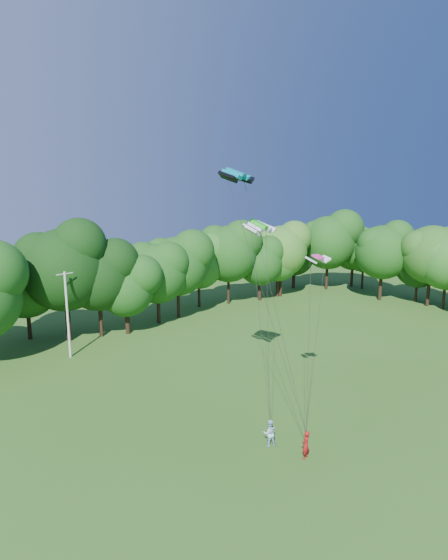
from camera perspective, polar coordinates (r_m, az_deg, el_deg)
ground at (r=27.32m, az=16.97°, el=-25.40°), size 160.00×160.00×0.00m
utility_pole at (r=45.74m, az=-19.77°, el=-4.21°), size 1.73×0.40×8.72m
kite_flyer_left at (r=29.11m, az=10.62°, el=-20.41°), size 0.76×0.59×1.83m
kite_flyer_right at (r=30.02m, az=5.97°, el=-19.24°), size 1.11×1.04×1.81m
kite_teal at (r=29.24m, az=1.61°, el=13.91°), size 3.18×2.33×0.62m
kite_green at (r=32.62m, az=4.60°, el=7.32°), size 3.33×2.31×0.73m
kite_pink at (r=29.49m, az=12.17°, el=3.00°), size 1.75×1.18×0.25m
tree_back_center at (r=50.77m, az=-16.12°, el=0.91°), size 8.17×8.17×11.88m
tree_back_east at (r=69.19m, az=7.52°, el=4.40°), size 8.86×8.86×12.89m
tree_flank_east at (r=69.05m, az=25.54°, el=3.66°), size 9.21×9.21×13.40m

